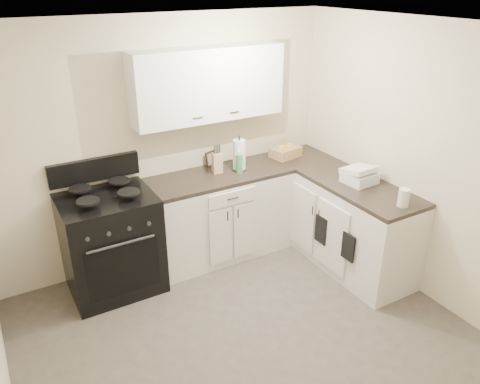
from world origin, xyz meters
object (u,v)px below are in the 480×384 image
knife_block (217,163)px  paper_towel (239,155)px  countertop_grill (360,178)px  stove (111,245)px  wicker_basket (286,152)px

knife_block → paper_towel: (0.24, -0.03, 0.05)m
knife_block → countertop_grill: 1.44m
knife_block → countertop_grill: bearing=-31.3°
stove → countertop_grill: (2.28, -0.86, 0.53)m
stove → countertop_grill: bearing=-20.6°
knife_block → paper_towel: bearing=1.5°
stove → paper_towel: paper_towel is taller
knife_block → wicker_basket: 0.88m
countertop_grill → paper_towel: bearing=129.5°
stove → paper_towel: (1.43, 0.04, 0.64)m
countertop_grill → wicker_basket: bearing=98.5°
stove → paper_towel: 1.57m
knife_block → paper_towel: paper_towel is taller
knife_block → stove: bearing=-167.5°
paper_towel → wicker_basket: paper_towel is taller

